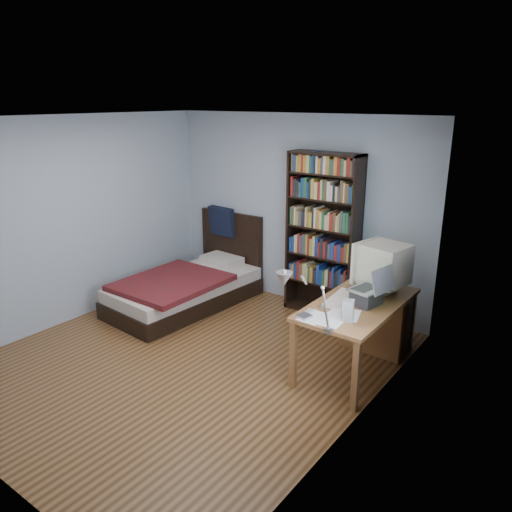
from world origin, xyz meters
name	(u,v)px	position (x,y,z in m)	size (l,w,h in m)	color
room	(185,248)	(0.03, 0.00, 1.25)	(4.20, 4.24, 2.50)	#4A2F15
desk	(373,318)	(1.51, 1.31, 0.41)	(0.75, 1.48, 0.73)	brown
crt_monitor	(382,264)	(1.56, 1.33, 1.03)	(0.53, 0.49, 0.53)	beige
laptop	(368,294)	(1.60, 0.91, 0.84)	(0.39, 0.38, 0.41)	#2D2D30
desk_lamp	(292,285)	(1.46, -0.28, 1.27)	(0.26, 0.57, 0.67)	#99999E
keyboard	(341,299)	(1.35, 0.85, 0.75)	(0.20, 0.50, 0.04)	beige
speaker	(348,311)	(1.61, 0.46, 0.83)	(0.10, 0.10, 0.20)	gray
soda_can	(359,289)	(1.41, 1.10, 0.79)	(0.07, 0.07, 0.12)	#083D08
mouse	(368,291)	(1.47, 1.21, 0.75)	(0.06, 0.11, 0.04)	silver
phone_silver	(323,306)	(1.27, 0.60, 0.74)	(0.05, 0.10, 0.02)	#B8B8BD
phone_grey	(309,311)	(1.23, 0.40, 0.74)	(0.05, 0.10, 0.02)	gray
external_drive	(305,316)	(1.26, 0.28, 0.74)	(0.11, 0.11, 0.02)	gray
bookshelf	(323,235)	(0.52, 1.94, 1.04)	(0.93, 0.30, 2.06)	black
bed	(189,286)	(-1.06, 1.13, 0.25)	(1.18, 2.15, 1.16)	black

